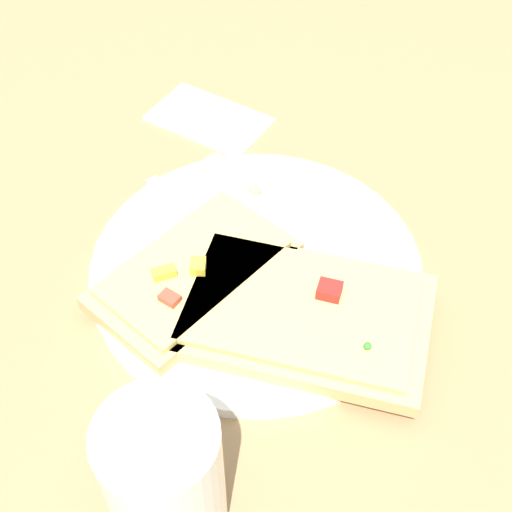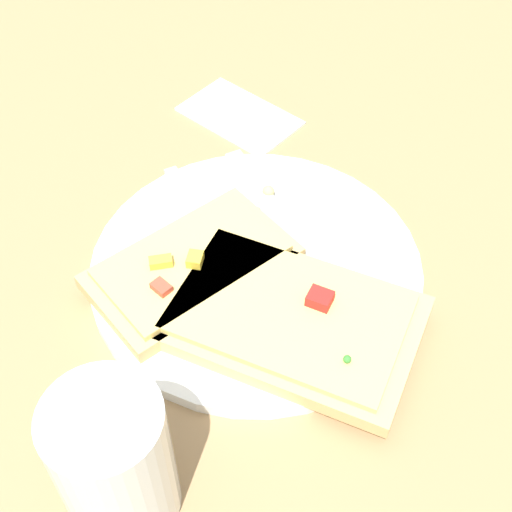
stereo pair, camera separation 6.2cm
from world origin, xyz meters
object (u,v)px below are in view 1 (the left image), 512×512
at_px(drinking_glass, 165,480).
at_px(napkin, 209,118).
at_px(plate, 256,268).
at_px(knife, 260,207).
at_px(fork, 219,255).
at_px(pizza_slice_main, 301,313).
at_px(pizza_slice_corner, 194,273).

bearing_deg(drinking_glass, napkin, -58.94).
relative_size(plate, napkin, 2.33).
xyz_separation_m(plate, knife, (0.03, -0.06, 0.01)).
xyz_separation_m(fork, drinking_glass, (-0.10, 0.21, 0.05)).
xyz_separation_m(plate, napkin, (0.16, -0.16, -0.00)).
bearing_deg(drinking_glass, fork, -64.34).
distance_m(pizza_slice_main, drinking_glass, 0.19).
height_order(knife, drinking_glass, drinking_glass).
xyz_separation_m(pizza_slice_main, drinking_glass, (-0.00, 0.18, 0.04)).
bearing_deg(fork, pizza_slice_main, 10.15).
relative_size(pizza_slice_main, napkin, 1.88).
distance_m(plate, napkin, 0.22).
bearing_deg(fork, napkin, 149.83).
bearing_deg(pizza_slice_corner, pizza_slice_main, 107.05).
height_order(fork, napkin, fork).
distance_m(fork, drinking_glass, 0.23).
distance_m(pizza_slice_corner, drinking_glass, 0.20).
distance_m(pizza_slice_corner, napkin, 0.24).
height_order(pizza_slice_main, napkin, pizza_slice_main).
bearing_deg(pizza_slice_main, napkin, 122.88).
height_order(plate, drinking_glass, drinking_glass).
relative_size(fork, napkin, 1.64).
height_order(fork, pizza_slice_corner, pizza_slice_corner).
distance_m(fork, pizza_slice_main, 0.10).
distance_m(plate, knife, 0.07).
bearing_deg(pizza_slice_corner, knife, -170.81).
height_order(drinking_glass, napkin, drinking_glass).
bearing_deg(pizza_slice_corner, fork, -175.32).
relative_size(plate, pizza_slice_main, 1.24).
distance_m(fork, pizza_slice_corner, 0.03).
bearing_deg(napkin, pizza_slice_corner, 121.46).
bearing_deg(pizza_slice_main, fork, 150.66).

